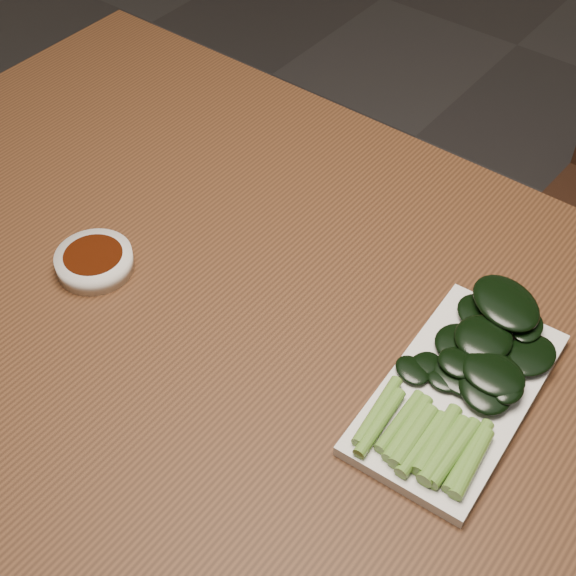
{
  "coord_description": "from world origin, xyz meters",
  "views": [
    {
      "loc": [
        0.36,
        -0.47,
        1.46
      ],
      "look_at": [
        -0.04,
        0.04,
        0.76
      ],
      "focal_mm": 50.0,
      "sensor_mm": 36.0,
      "label": 1
    }
  ],
  "objects": [
    {
      "name": "table",
      "position": [
        0.0,
        0.0,
        0.68
      ],
      "size": [
        1.4,
        0.8,
        0.75
      ],
      "color": "#442613",
      "rests_on": "ground"
    },
    {
      "name": "gai_lan",
      "position": [
        0.2,
        0.05,
        0.78
      ],
      "size": [
        0.15,
        0.31,
        0.03
      ],
      "color": "#5B882F",
      "rests_on": "serving_plate"
    },
    {
      "name": "sauce_bowl",
      "position": [
        -0.25,
        -0.07,
        0.76
      ],
      "size": [
        0.09,
        0.09,
        0.02
      ],
      "color": "silver",
      "rests_on": "table"
    },
    {
      "name": "serving_plate",
      "position": [
        0.2,
        0.03,
        0.76
      ],
      "size": [
        0.16,
        0.28,
        0.01
      ],
      "rotation": [
        0.0,
        0.0,
        0.06
      ],
      "color": "silver",
      "rests_on": "table"
    }
  ]
}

